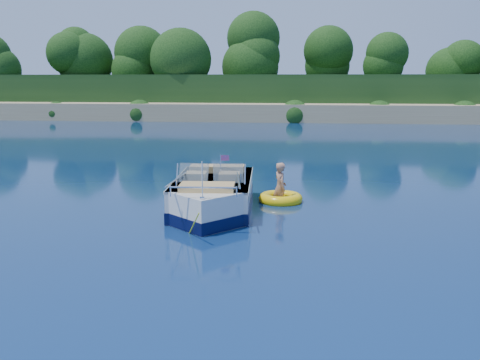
{
  "coord_description": "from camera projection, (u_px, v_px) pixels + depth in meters",
  "views": [
    {
      "loc": [
        0.85,
        -10.68,
        3.62
      ],
      "look_at": [
        -0.78,
        3.81,
        0.85
      ],
      "focal_mm": 40.0,
      "sensor_mm": 36.0,
      "label": 1
    }
  ],
  "objects": [
    {
      "name": "motorboat",
      "position": [
        212.0,
        198.0,
        14.77
      ],
      "size": [
        2.35,
        5.92,
        1.97
      ],
      "rotation": [
        0.0,
        0.0,
        0.06
      ],
      "color": "silver",
      "rests_on": "ground"
    },
    {
      "name": "tow_tube",
      "position": [
        281.0,
        199.0,
        15.96
      ],
      "size": [
        1.7,
        1.7,
        0.35
      ],
      "rotation": [
        0.0,
        0.0,
        0.37
      ],
      "color": "yellow",
      "rests_on": "ground"
    },
    {
      "name": "treeline",
      "position": [
        293.0,
        58.0,
        50.2
      ],
      "size": [
        150.0,
        7.12,
        8.19
      ],
      "color": "black",
      "rests_on": "ground"
    },
    {
      "name": "shoreline",
      "position": [
        294.0,
        98.0,
        73.27
      ],
      "size": [
        170.0,
        59.0,
        6.0
      ],
      "color": "tan",
      "rests_on": "ground"
    },
    {
      "name": "boy",
      "position": [
        280.0,
        202.0,
        15.96
      ],
      "size": [
        0.67,
        0.92,
        1.65
      ],
      "primitive_type": "imported",
      "rotation": [
        0.0,
        -0.17,
        1.96
      ],
      "color": "tan",
      "rests_on": "ground"
    },
    {
      "name": "ground",
      "position": [
        257.0,
        254.0,
        11.19
      ],
      "size": [
        160.0,
        160.0,
        0.0
      ],
      "primitive_type": "plane",
      "color": "#091F40",
      "rests_on": "ground"
    }
  ]
}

